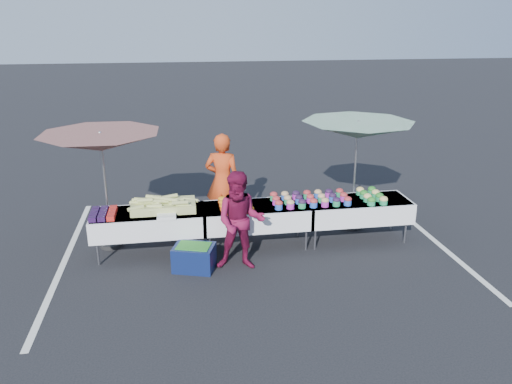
{
  "coord_description": "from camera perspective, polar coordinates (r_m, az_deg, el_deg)",
  "views": [
    {
      "loc": [
        -1.27,
        -7.84,
        3.76
      ],
      "look_at": [
        0.0,
        0.0,
        1.0
      ],
      "focal_mm": 35.0,
      "sensor_mm": 36.0,
      "label": 1
    }
  ],
  "objects": [
    {
      "name": "table_center",
      "position": [
        8.55,
        -0.0,
        -2.64
      ],
      "size": [
        1.86,
        0.81,
        0.75
      ],
      "color": "white",
      "rests_on": "ground"
    },
    {
      "name": "table_left",
      "position": [
        8.48,
        -12.12,
        -3.3
      ],
      "size": [
        1.86,
        0.81,
        0.75
      ],
      "color": "white",
      "rests_on": "ground"
    },
    {
      "name": "plastic_bags",
      "position": [
        8.11,
        -10.18,
        -2.74
      ],
      "size": [
        0.3,
        0.25,
        0.05
      ],
      "primitive_type": "cube",
      "color": "white",
      "rests_on": "table_left"
    },
    {
      "name": "potato_cups",
      "position": [
        8.66,
        6.22,
        -0.73
      ],
      "size": [
        1.34,
        0.58,
        0.16
      ],
      "color": "blue",
      "rests_on": "table_right"
    },
    {
      "name": "stripe_right",
      "position": [
        9.78,
        18.92,
        -4.55
      ],
      "size": [
        0.1,
        5.0,
        0.0
      ],
      "primitive_type": "cube",
      "color": "silver",
      "rests_on": "ground"
    },
    {
      "name": "customer",
      "position": [
        7.74,
        -1.8,
        -3.37
      ],
      "size": [
        0.87,
        0.73,
        1.59
      ],
      "primitive_type": "imported",
      "rotation": [
        0.0,
        0.0,
        -0.18
      ],
      "color": "maroon",
      "rests_on": "ground"
    },
    {
      "name": "vendor",
      "position": [
        9.31,
        -3.83,
        1.26
      ],
      "size": [
        0.77,
        0.62,
        1.81
      ],
      "primitive_type": "imported",
      "rotation": [
        0.0,
        0.0,
        2.81
      ],
      "color": "#C43E16",
      "rests_on": "ground"
    },
    {
      "name": "corn_pile",
      "position": [
        8.41,
        -10.58,
        -1.5
      ],
      "size": [
        1.16,
        0.57,
        0.26
      ],
      "color": "#B3C866",
      "rests_on": "table_left"
    },
    {
      "name": "bean_baskets",
      "position": [
        9.0,
        13.07,
        -0.4
      ],
      "size": [
        0.36,
        0.68,
        0.15
      ],
      "color": "#238D56",
      "rests_on": "table_right"
    },
    {
      "name": "table_right",
      "position": [
        9.0,
        11.4,
        -1.91
      ],
      "size": [
        1.86,
        0.81,
        0.75
      ],
      "color": "white",
      "rests_on": "ground"
    },
    {
      "name": "stripe_left",
      "position": [
        8.91,
        -20.95,
        -7.16
      ],
      "size": [
        0.1,
        5.0,
        0.0
      ],
      "primitive_type": "cube",
      "color": "silver",
      "rests_on": "ground"
    },
    {
      "name": "umbrella_left",
      "position": [
        8.55,
        -17.31,
        5.39
      ],
      "size": [
        2.64,
        2.64,
        2.04
      ],
      "rotation": [
        0.0,
        0.0,
        -0.42
      ],
      "color": "black",
      "rests_on": "ground"
    },
    {
      "name": "umbrella_right",
      "position": [
        9.17,
        11.54,
        6.88
      ],
      "size": [
        2.36,
        2.36,
        2.06
      ],
      "rotation": [
        0.0,
        0.0,
        -0.19
      ],
      "color": "black",
      "rests_on": "ground"
    },
    {
      "name": "storage_bin",
      "position": [
        7.99,
        -7.08,
        -7.37
      ],
      "size": [
        0.73,
        0.62,
        0.41
      ],
      "rotation": [
        0.0,
        0.0,
        -0.31
      ],
      "color": "#0D1944",
      "rests_on": "ground"
    },
    {
      "name": "berry_punnets",
      "position": [
        8.42,
        -17.06,
        -2.38
      ],
      "size": [
        0.4,
        0.54,
        0.08
      ],
      "color": "black",
      "rests_on": "table_left"
    },
    {
      "name": "ground",
      "position": [
        8.79,
        -0.0,
        -6.17
      ],
      "size": [
        80.0,
        80.0,
        0.0
      ],
      "primitive_type": "plane",
      "color": "black"
    },
    {
      "name": "carrot_bowls",
      "position": [
        8.42,
        -2.34,
        -1.43
      ],
      "size": [
        0.55,
        0.69,
        0.11
      ],
      "color": "#DD4C18",
      "rests_on": "table_center"
    }
  ]
}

